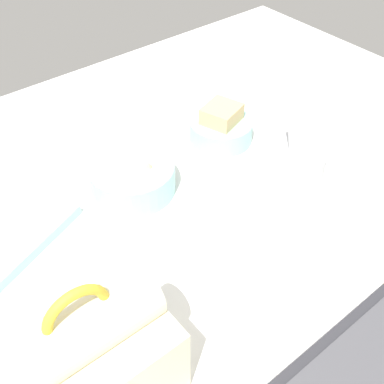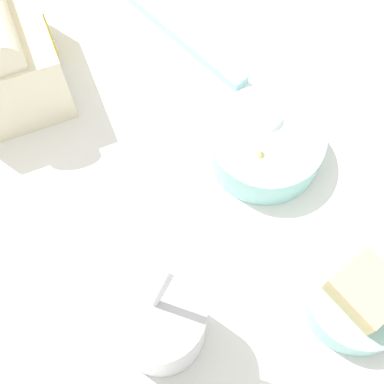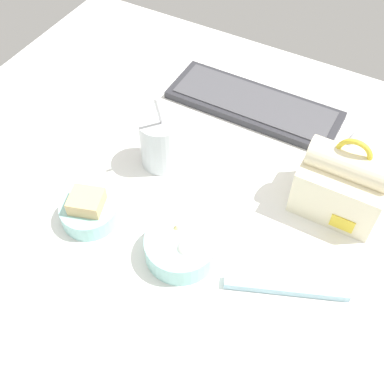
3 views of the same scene
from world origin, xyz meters
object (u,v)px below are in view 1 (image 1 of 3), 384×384
object	(u,v)px
lunch_bag	(90,359)
bento_bowl_snacks	(135,176)
bento_bowl_sandwich	(221,128)
chopstick_case	(24,256)
soup_cup	(290,181)

from	to	relation	value
lunch_bag	bento_bowl_snacks	size ratio (longest dim) A/B	1.37
lunch_bag	bento_bowl_snacks	distance (cm)	33.65
bento_bowl_sandwich	chopstick_case	world-z (taller)	bento_bowl_sandwich
bento_bowl_sandwich	bento_bowl_snacks	xyz separation A→B (cm)	(19.52, 1.47, 0.01)
lunch_bag	soup_cup	bearing A→B (deg)	-169.95
bento_bowl_snacks	soup_cup	bearing A→B (deg)	128.95
lunch_bag	bento_bowl_sandwich	bearing A→B (deg)	-147.25
soup_cup	bento_bowl_snacks	bearing A→B (deg)	-51.05
chopstick_case	lunch_bag	bearing A→B (deg)	86.14
bento_bowl_sandwich	bento_bowl_snacks	size ratio (longest dim) A/B	0.84
lunch_bag	bento_bowl_snacks	xyz separation A→B (cm)	(-21.91, -25.18, -4.33)
chopstick_case	bento_bowl_snacks	bearing A→B (deg)	-172.89
lunch_bag	bento_bowl_snacks	world-z (taller)	lunch_bag
lunch_bag	bento_bowl_sandwich	distance (cm)	49.45
soup_cup	lunch_bag	bearing A→B (deg)	10.05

